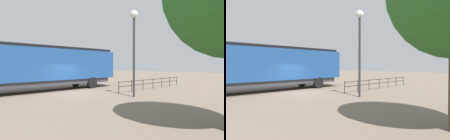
{
  "view_description": "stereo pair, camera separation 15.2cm",
  "coord_description": "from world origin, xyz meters",
  "views": [
    {
      "loc": [
        14.25,
        -10.5,
        2.28
      ],
      "look_at": [
        1.51,
        2.86,
        1.88
      ],
      "focal_mm": 33.58,
      "sensor_mm": 36.0,
      "label": 1
    },
    {
      "loc": [
        14.36,
        -10.39,
        2.28
      ],
      "look_at": [
        1.51,
        2.86,
        1.88
      ],
      "focal_mm": 33.58,
      "sensor_mm": 36.0,
      "label": 2
    }
  ],
  "objects": [
    {
      "name": "lamp_post",
      "position": [
        4.95,
        1.56,
        4.63
      ],
      "size": [
        0.58,
        0.58,
        6.26
      ],
      "color": "#2D2D2D",
      "rests_on": "ground_plane"
    },
    {
      "name": "platform_fence",
      "position": [
        3.0,
        7.14,
        0.65
      ],
      "size": [
        0.05,
        10.13,
        1.0
      ],
      "color": "black",
      "rests_on": "ground_plane"
    },
    {
      "name": "ground_plane",
      "position": [
        0.0,
        0.0,
        0.0
      ],
      "size": [
        120.0,
        120.0,
        0.0
      ],
      "primitive_type": "plane",
      "color": "#756656"
    },
    {
      "name": "locomotive",
      "position": [
        -3.05,
        -1.4,
        2.25
      ],
      "size": [
        3.08,
        16.33,
        4.0
      ],
      "color": "navy",
      "rests_on": "ground_plane"
    }
  ]
}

